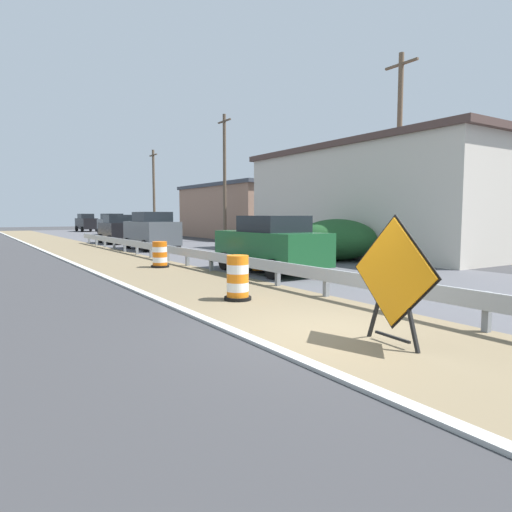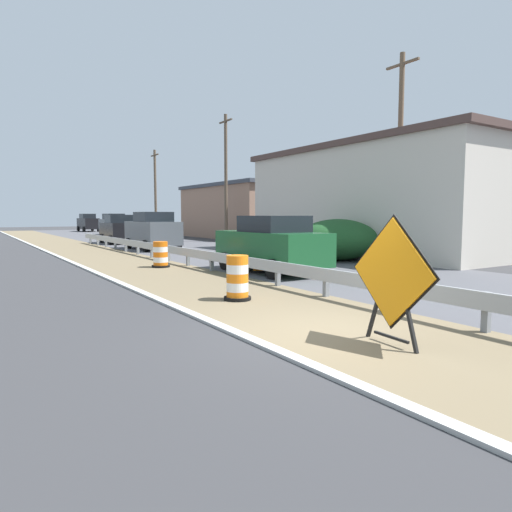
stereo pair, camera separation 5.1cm
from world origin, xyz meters
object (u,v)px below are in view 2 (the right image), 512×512
at_px(traffic_barrel_nearest, 237,280).
at_px(utility_pole_far, 155,191).
at_px(car_trailing_near_lane, 114,224).
at_px(utility_pole_near, 400,154).
at_px(car_lead_far_lane, 271,244).
at_px(traffic_barrel_mid, 161,256).
at_px(utility_pole_mid, 226,177).
at_px(warning_sign_diamond, 392,277).
at_px(car_trailing_far_lane, 119,229).
at_px(traffic_barrel_close, 261,258).
at_px(car_mid_far_lane, 88,223).
at_px(car_lead_near_lane, 153,231).

distance_m(traffic_barrel_nearest, utility_pole_far, 35.23).
relative_size(car_trailing_near_lane, utility_pole_near, 0.50).
relative_size(car_lead_far_lane, utility_pole_far, 0.55).
bearing_deg(traffic_barrel_mid, utility_pole_mid, 52.24).
xyz_separation_m(warning_sign_diamond, car_trailing_near_lane, (7.55, 42.32, 0.01)).
xyz_separation_m(car_trailing_far_lane, utility_pole_near, (7.83, -18.13, 3.83)).
xyz_separation_m(utility_pole_near, utility_pole_far, (-1.31, 28.27, -0.55)).
xyz_separation_m(traffic_barrel_nearest, traffic_barrel_close, (3.38, 4.10, 0.03)).
distance_m(car_trailing_near_lane, car_trailing_far_lane, 15.00).
xyz_separation_m(traffic_barrel_close, car_mid_far_lane, (4.21, 45.01, 0.57)).
xyz_separation_m(car_lead_far_lane, utility_pole_near, (8.13, 1.29, 3.85)).
bearing_deg(car_mid_far_lane, warning_sign_diamond, -9.87).
xyz_separation_m(car_trailing_near_lane, utility_pole_near, (4.14, -32.66, 3.76)).
xyz_separation_m(car_lead_near_lane, car_mid_far_lane, (3.68, 32.72, -0.01)).
relative_size(traffic_barrel_mid, car_trailing_far_lane, 0.25).
bearing_deg(utility_pole_mid, traffic_barrel_nearest, -118.47).
relative_size(warning_sign_diamond, utility_pole_mid, 0.22).
bearing_deg(car_lead_near_lane, utility_pole_mid, -59.53).
xyz_separation_m(car_trailing_far_lane, utility_pole_mid, (7.30, -2.53, 3.85)).
xyz_separation_m(warning_sign_diamond, utility_pole_near, (11.69, 9.66, 3.78)).
distance_m(warning_sign_diamond, utility_pole_mid, 27.87).
xyz_separation_m(traffic_barrel_close, car_trailing_near_lane, (4.26, 33.72, 0.57)).
bearing_deg(car_trailing_far_lane, utility_pole_far, -31.08).
xyz_separation_m(car_lead_near_lane, utility_pole_mid, (7.34, 4.36, 3.77)).
bearing_deg(traffic_barrel_mid, utility_pole_near, -11.97).
bearing_deg(car_lead_far_lane, car_lead_near_lane, -1.66).
bearing_deg(car_trailing_far_lane, warning_sign_diamond, 173.78).
bearing_deg(utility_pole_mid, car_lead_near_lane, -149.26).
distance_m(traffic_barrel_close, traffic_barrel_mid, 4.14).
bearing_deg(utility_pole_near, utility_pole_far, 92.65).
relative_size(warning_sign_diamond, car_mid_far_lane, 0.49).
relative_size(warning_sign_diamond, traffic_barrel_close, 1.80).
height_order(car_trailing_near_lane, utility_pole_near, utility_pole_near).
bearing_deg(traffic_barrel_close, traffic_barrel_nearest, -129.52).
distance_m(car_lead_far_lane, car_mid_far_lane, 45.42).
distance_m(warning_sign_diamond, car_mid_far_lane, 54.14).
distance_m(car_mid_far_lane, utility_pole_mid, 28.85).
distance_m(car_trailing_near_lane, car_mid_far_lane, 11.29).
xyz_separation_m(car_mid_far_lane, utility_pole_mid, (3.66, -28.36, 3.78)).
bearing_deg(traffic_barrel_mid, warning_sign_diamond, -94.10).
bearing_deg(car_trailing_near_lane, utility_pole_far, 31.21).
xyz_separation_m(traffic_barrel_mid, utility_pole_mid, (10.30, 13.30, 4.42)).
xyz_separation_m(car_trailing_near_lane, utility_pole_far, (2.84, -4.40, 3.21)).
height_order(traffic_barrel_nearest, car_trailing_far_lane, car_trailing_far_lane).
distance_m(car_lead_far_lane, utility_pole_mid, 18.91).
bearing_deg(utility_pole_mid, car_lead_far_lane, -114.22).
bearing_deg(car_mid_far_lane, car_trailing_near_lane, -1.66).
distance_m(utility_pole_near, utility_pole_far, 28.30).
height_order(traffic_barrel_close, car_lead_near_lane, car_lead_near_lane).
bearing_deg(warning_sign_diamond, utility_pole_mid, -108.74).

